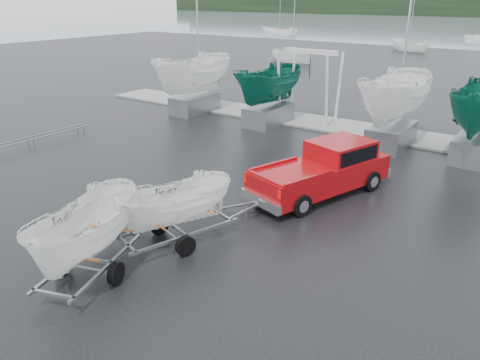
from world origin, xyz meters
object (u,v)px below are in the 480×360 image
trailer_parked (82,184)px  boat_hoist (309,76)px  trailer_hitched (174,169)px  pickup_truck (327,168)px

trailer_parked → boat_hoist: bearing=80.5°
trailer_hitched → trailer_parked: 2.68m
pickup_truck → trailer_hitched: 6.50m
boat_hoist → trailer_hitched: bearing=-76.8°
boat_hoist → trailer_parked: bearing=-80.7°
pickup_truck → trailer_parked: trailer_parked is taller
pickup_truck → trailer_parked: bearing=-88.8°
trailer_hitched → trailer_parked: bearing=-86.0°
pickup_truck → trailer_parked: 9.16m
trailer_parked → boat_hoist: trailer_parked is taller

